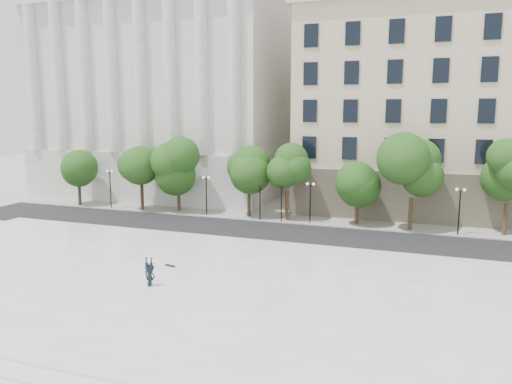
{
  "coord_description": "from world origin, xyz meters",
  "views": [
    {
      "loc": [
        15.7,
        -22.99,
        10.83
      ],
      "look_at": [
        3.99,
        10.0,
        5.03
      ],
      "focal_mm": 35.0,
      "sensor_mm": 36.0,
      "label": 1
    }
  ],
  "objects_px": {
    "traffic_light_west": "(260,184)",
    "person_lying": "(150,282)",
    "skateboard": "(170,266)",
    "traffic_light_east": "(282,185)"
  },
  "relations": [
    {
      "from": "traffic_light_west",
      "to": "person_lying",
      "type": "distance_m",
      "value": 20.87
    },
    {
      "from": "traffic_light_west",
      "to": "skateboard",
      "type": "height_order",
      "value": "traffic_light_west"
    },
    {
      "from": "traffic_light_east",
      "to": "skateboard",
      "type": "distance_m",
      "value": 17.42
    },
    {
      "from": "traffic_light_west",
      "to": "traffic_light_east",
      "type": "height_order",
      "value": "traffic_light_east"
    },
    {
      "from": "traffic_light_east",
      "to": "skateboard",
      "type": "height_order",
      "value": "traffic_light_east"
    },
    {
      "from": "traffic_light_east",
      "to": "person_lying",
      "type": "height_order",
      "value": "traffic_light_east"
    },
    {
      "from": "person_lying",
      "to": "skateboard",
      "type": "bearing_deg",
      "value": 91.9
    },
    {
      "from": "traffic_light_west",
      "to": "person_lying",
      "type": "relative_size",
      "value": 2.38
    },
    {
      "from": "traffic_light_west",
      "to": "skateboard",
      "type": "bearing_deg",
      "value": -91.84
    },
    {
      "from": "traffic_light_east",
      "to": "person_lying",
      "type": "xyz_separation_m",
      "value": [
        -1.96,
        -20.66,
        -3.03
      ]
    }
  ]
}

